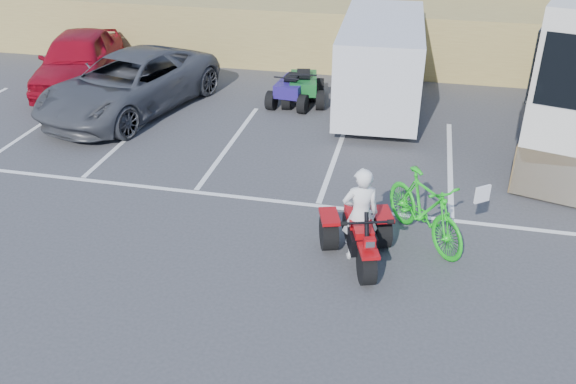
% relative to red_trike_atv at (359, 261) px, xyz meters
% --- Properties ---
extents(ground, '(100.00, 100.00, 0.00)m').
position_rel_red_trike_atv_xyz_m(ground, '(-1.07, -0.61, 0.00)').
color(ground, '#3B3B3D').
rests_on(ground, ground).
extents(parking_stripes, '(28.00, 5.16, 0.01)m').
position_rel_red_trike_atv_xyz_m(parking_stripes, '(-0.20, 3.46, 0.00)').
color(parking_stripes, white).
rests_on(parking_stripes, ground).
extents(grass_embankment, '(40.00, 8.50, 3.10)m').
position_rel_red_trike_atv_xyz_m(grass_embankment, '(-1.07, 14.87, 1.42)').
color(grass_embankment, '#9A8246').
rests_on(grass_embankment, ground).
extents(red_trike_atv, '(1.75, 2.03, 1.12)m').
position_rel_red_trike_atv_xyz_m(red_trike_atv, '(0.00, 0.00, 0.00)').
color(red_trike_atv, '#A1090D').
rests_on(red_trike_atv, ground).
extents(rider, '(0.75, 0.60, 1.78)m').
position_rel_red_trike_atv_xyz_m(rider, '(-0.04, 0.14, 0.89)').
color(rider, white).
rests_on(rider, ground).
extents(green_dirt_bike, '(1.87, 2.17, 1.35)m').
position_rel_red_trike_atv_xyz_m(green_dirt_bike, '(1.06, 0.96, 0.67)').
color(green_dirt_bike, '#14BF19').
rests_on(green_dirt_bike, ground).
extents(grey_pickup, '(4.04, 6.24, 1.60)m').
position_rel_red_trike_atv_xyz_m(grey_pickup, '(-7.18, 5.98, 0.80)').
color(grey_pickup, '#404247').
rests_on(grey_pickup, ground).
extents(red_car, '(3.13, 5.30, 1.69)m').
position_rel_red_trike_atv_xyz_m(red_car, '(-9.66, 7.64, 0.85)').
color(red_car, maroon).
rests_on(red_car, ground).
extents(cargo_trailer, '(2.37, 5.45, 2.50)m').
position_rel_red_trike_atv_xyz_m(cargo_trailer, '(-0.38, 7.69, 1.35)').
color(cargo_trailer, silver).
rests_on(cargo_trailer, ground).
extents(quad_atv_blue, '(1.32, 1.68, 1.02)m').
position_rel_red_trike_atv_xyz_m(quad_atv_blue, '(-2.81, 7.40, 0.00)').
color(quad_atv_blue, navy).
rests_on(quad_atv_blue, ground).
extents(quad_atv_green, '(1.48, 1.81, 1.06)m').
position_rel_red_trike_atv_xyz_m(quad_atv_green, '(-2.55, 7.67, 0.00)').
color(quad_atv_green, '#145A22').
rests_on(quad_atv_green, ground).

